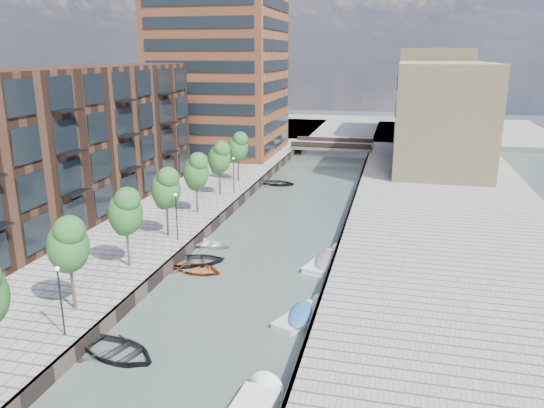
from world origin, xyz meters
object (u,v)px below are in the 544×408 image
(tree_6, at_px, (238,146))
(sloop_0, at_px, (119,356))
(bridge, at_px, (333,146))
(sloop_4, at_px, (278,185))
(tree_3, at_px, (166,187))
(tree_4, at_px, (196,170))
(motorboat_4, at_px, (328,261))
(tree_1, at_px, (68,243))
(sloop_2, at_px, (198,272))
(tree_2, at_px, (125,210))
(motorboat_3, at_px, (304,315))
(tree_5, at_px, (219,157))
(sloop_3, at_px, (208,246))
(sloop_1, at_px, (194,264))
(car, at_px, (403,152))

(tree_6, relative_size, sloop_0, 1.21)
(bridge, relative_size, sloop_4, 2.86)
(tree_3, bearing_deg, tree_4, 90.00)
(tree_6, height_order, motorboat_4, tree_6)
(tree_1, height_order, sloop_2, tree_1)
(tree_2, relative_size, tree_6, 1.00)
(motorboat_3, bearing_deg, tree_2, 167.54)
(bridge, relative_size, tree_5, 2.18)
(tree_4, relative_size, sloop_3, 1.37)
(sloop_1, bearing_deg, motorboat_3, -145.14)
(sloop_1, xyz_separation_m, motorboat_4, (10.44, 2.70, 0.22))
(tree_4, distance_m, sloop_0, 24.84)
(sloop_4, bearing_deg, bridge, -6.47)
(sloop_2, relative_size, car, 1.13)
(tree_5, distance_m, motorboat_3, 28.16)
(tree_5, relative_size, sloop_3, 1.37)
(tree_6, xyz_separation_m, sloop_1, (3.61, -24.39, -5.31))
(tree_1, xyz_separation_m, sloop_1, (3.61, 10.61, -5.31))
(tree_4, distance_m, tree_5, 7.00)
(tree_1, height_order, tree_4, same)
(sloop_2, bearing_deg, tree_2, 128.36)
(bridge, bearing_deg, tree_5, -104.44)
(tree_1, distance_m, car, 59.53)
(motorboat_4, bearing_deg, tree_3, 177.15)
(tree_2, distance_m, car, 53.00)
(sloop_4, distance_m, car, 23.90)
(tree_5, bearing_deg, sloop_1, -78.26)
(sloop_0, distance_m, sloop_2, 12.11)
(motorboat_3, bearing_deg, tree_5, 119.76)
(sloop_2, relative_size, motorboat_4, 0.72)
(tree_2, bearing_deg, tree_5, 90.00)
(sloop_2, xyz_separation_m, motorboat_4, (9.56, 4.04, 0.22))
(bridge, height_order, sloop_0, bridge)
(tree_2, xyz_separation_m, sloop_1, (3.61, 3.61, -5.31))
(tree_6, bearing_deg, car, 46.53)
(tree_4, height_order, car, tree_4)
(tree_1, height_order, sloop_4, tree_1)
(bridge, xyz_separation_m, sloop_1, (-4.89, -50.39, -1.39))
(tree_1, height_order, sloop_1, tree_1)
(tree_1, distance_m, sloop_4, 38.55)
(sloop_1, xyz_separation_m, sloop_3, (-0.32, 4.20, 0.00))
(tree_1, bearing_deg, tree_5, 90.00)
(tree_2, xyz_separation_m, sloop_0, (4.49, -9.85, -5.31))
(tree_5, bearing_deg, motorboat_4, -46.29)
(car, bearing_deg, bridge, 169.74)
(sloop_3, bearing_deg, sloop_4, 6.72)
(sloop_4, bearing_deg, tree_6, 128.11)
(sloop_2, bearing_deg, motorboat_4, -55.50)
(tree_4, distance_m, motorboat_3, 22.48)
(tree_5, height_order, tree_6, same)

